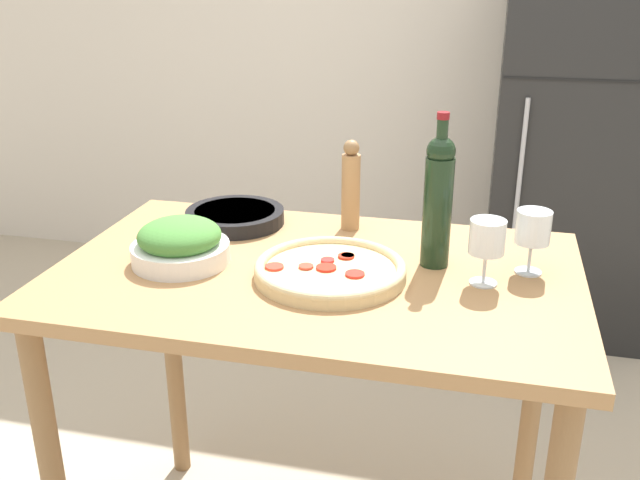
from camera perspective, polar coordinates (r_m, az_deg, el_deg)
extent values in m
cube|color=silver|center=(3.75, 8.08, 15.91)|extent=(6.40, 0.06, 2.60)
cube|color=black|center=(3.45, 19.97, 6.63)|extent=(0.74, 0.66, 1.68)
cube|color=black|center=(3.06, 21.42, 11.79)|extent=(0.73, 0.01, 0.01)
cylinder|color=#B2B2B7|center=(3.12, 15.61, 4.03)|extent=(0.02, 0.02, 0.76)
cube|color=#A87A4C|center=(1.72, -0.31, -2.86)|extent=(1.25, 0.79, 0.03)
cylinder|color=olive|center=(2.40, -11.70, -8.71)|extent=(0.06, 0.06, 0.92)
cylinder|color=olive|center=(2.22, 16.65, -12.02)|extent=(0.06, 0.06, 0.92)
cylinder|color=black|center=(1.72, 9.35, 2.18)|extent=(0.07, 0.07, 0.27)
sphere|color=black|center=(1.67, 9.66, 7.02)|extent=(0.07, 0.07, 0.07)
cylinder|color=black|center=(1.66, 9.74, 8.26)|extent=(0.03, 0.03, 0.07)
cylinder|color=maroon|center=(1.65, 9.84, 9.78)|extent=(0.03, 0.03, 0.02)
cylinder|color=silver|center=(1.68, 12.91, -3.35)|extent=(0.06, 0.06, 0.00)
cylinder|color=silver|center=(1.67, 13.02, -2.16)|extent=(0.01, 0.01, 0.07)
cylinder|color=white|center=(1.64, 13.24, 0.27)|extent=(0.08, 0.08, 0.08)
cylinder|color=maroon|center=(1.65, 13.17, -0.54)|extent=(0.07, 0.07, 0.03)
cylinder|color=silver|center=(1.77, 16.30, -2.45)|extent=(0.06, 0.06, 0.00)
cylinder|color=silver|center=(1.75, 16.43, -1.30)|extent=(0.01, 0.01, 0.07)
cylinder|color=white|center=(1.73, 16.69, 1.01)|extent=(0.08, 0.08, 0.08)
cylinder|color=maroon|center=(1.74, 16.57, -0.06)|extent=(0.07, 0.07, 0.01)
cylinder|color=#AD7F51|center=(1.94, 2.47, 3.83)|extent=(0.05, 0.05, 0.21)
sphere|color=#936C45|center=(1.91, 2.53, 7.38)|extent=(0.04, 0.04, 0.04)
cylinder|color=white|center=(1.78, -11.07, -1.05)|extent=(0.24, 0.24, 0.05)
ellipsoid|color=#478438|center=(1.76, -11.18, 0.34)|extent=(0.20, 0.20, 0.08)
cylinder|color=#DBC189|center=(1.67, 0.83, -2.63)|extent=(0.36, 0.36, 0.02)
torus|color=#DBC189|center=(1.66, 0.83, -2.19)|extent=(0.36, 0.36, 0.02)
cylinder|color=red|center=(1.66, -1.13, -2.14)|extent=(0.03, 0.03, 0.01)
cylinder|color=red|center=(1.73, 2.24, -1.28)|extent=(0.03, 0.03, 0.01)
cylinder|color=red|center=(1.66, 0.50, -2.23)|extent=(0.05, 0.05, 0.01)
cylinder|color=red|center=(1.72, 2.10, -1.31)|extent=(0.04, 0.04, 0.01)
cylinder|color=red|center=(1.70, 0.63, -1.61)|extent=(0.03, 0.03, 0.01)
cylinder|color=red|center=(1.67, -3.66, -2.15)|extent=(0.04, 0.04, 0.01)
cylinder|color=red|center=(1.63, 2.81, -2.75)|extent=(0.04, 0.04, 0.01)
cylinder|color=black|center=(2.02, -6.81, 1.87)|extent=(0.28, 0.28, 0.04)
cylinder|color=black|center=(2.02, -6.81, 1.98)|extent=(0.23, 0.23, 0.03)
cube|color=black|center=(1.87, -11.41, 0.36)|extent=(0.09, 0.16, 0.02)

